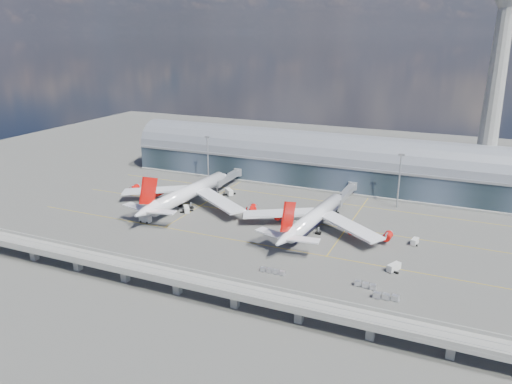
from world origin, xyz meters
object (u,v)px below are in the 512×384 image
at_px(service_truck_2, 295,223).
at_px(service_truck_3, 394,267).
at_px(airliner_left, 187,194).
at_px(airliner_right, 314,219).
at_px(cargo_train_2, 365,285).
at_px(service_truck_0, 187,209).
at_px(cargo_train_0, 273,271).
at_px(service_truck_5, 229,192).
at_px(service_truck_1, 145,219).
at_px(cargo_train_1, 386,297).
at_px(floodlight_mast_left, 208,158).
at_px(control_tower, 494,92).
at_px(floodlight_mast_right, 399,179).
at_px(service_truck_4, 415,242).

bearing_deg(service_truck_2, service_truck_3, -105.14).
height_order(airliner_left, airliner_right, airliner_left).
bearing_deg(cargo_train_2, airliner_right, 30.73).
bearing_deg(service_truck_3, airliner_right, 173.95).
xyz_separation_m(service_truck_0, cargo_train_0, (58.30, -40.22, -0.60)).
distance_m(service_truck_2, service_truck_5, 51.96).
bearing_deg(service_truck_0, service_truck_1, -154.06).
xyz_separation_m(service_truck_2, cargo_train_1, (45.62, -45.66, -0.57)).
xyz_separation_m(airliner_left, airliner_right, (63.32, -5.24, -0.88)).
distance_m(floodlight_mast_left, cargo_train_1, 141.34).
distance_m(airliner_right, cargo_train_0, 42.05).
bearing_deg(cargo_train_2, cargo_train_0, 88.54).
bearing_deg(cargo_train_0, control_tower, -29.21).
bearing_deg(floodlight_mast_right, service_truck_2, -130.19).
bearing_deg(cargo_train_2, airliner_left, 57.95).
bearing_deg(airliner_left, service_truck_1, -99.35).
relative_size(service_truck_0, cargo_train_0, 0.72).
bearing_deg(service_truck_3, service_truck_2, 177.44).
bearing_deg(service_truck_1, service_truck_4, -76.92).
relative_size(airliner_left, service_truck_5, 11.71).
relative_size(service_truck_0, service_truck_2, 0.77).
distance_m(service_truck_0, service_truck_2, 50.99).
relative_size(service_truck_5, cargo_train_0, 0.71).
relative_size(service_truck_3, cargo_train_1, 0.72).
bearing_deg(service_truck_2, service_truck_5, 73.18).
relative_size(airliner_left, airliner_right, 1.10).
height_order(service_truck_1, service_truck_2, service_truck_1).
distance_m(control_tower, floodlight_mast_right, 58.76).
bearing_deg(service_truck_2, service_truck_0, 107.93).
height_order(control_tower, floodlight_mast_right, control_tower).
bearing_deg(cargo_train_0, cargo_train_2, -84.98).
height_order(service_truck_5, cargo_train_1, service_truck_5).
height_order(control_tower, airliner_left, control_tower).
bearing_deg(service_truck_3, service_truck_4, 108.64).
bearing_deg(cargo_train_2, service_truck_3, -28.87).
height_order(service_truck_0, service_truck_4, service_truck_0).
distance_m(airliner_left, service_truck_0, 9.30).
bearing_deg(floodlight_mast_left, cargo_train_1, -38.44).
bearing_deg(cargo_train_1, control_tower, -5.72).
bearing_deg(service_truck_4, control_tower, 83.81).
xyz_separation_m(floodlight_mast_right, airliner_right, (-26.89, -43.63, -8.16)).
xyz_separation_m(service_truck_1, cargo_train_1, (106.04, -24.27, -0.58)).
distance_m(floodlight_mast_left, service_truck_1, 64.55).
distance_m(control_tower, service_truck_5, 132.54).
bearing_deg(service_truck_5, cargo_train_2, -84.32).
height_order(airliner_left, service_truck_5, airliner_left).
xyz_separation_m(floodlight_mast_left, cargo_train_1, (110.25, -87.53, -12.70)).
bearing_deg(floodlight_mast_left, service_truck_2, -32.94).
bearing_deg(service_truck_0, airliner_left, 83.96).
distance_m(floodlight_mast_right, service_truck_3, 68.71).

